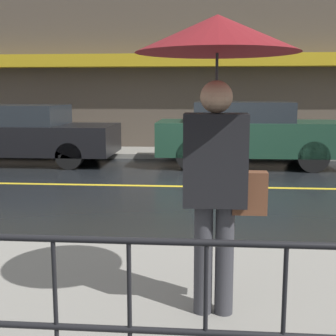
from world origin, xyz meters
name	(u,v)px	position (x,y,z in m)	size (l,w,h in m)	color
ground_plane	(186,187)	(0.00, 0.00, 0.00)	(80.00, 80.00, 0.00)	black
sidewalk_near	(156,305)	(0.00, -5.00, 0.06)	(28.00, 2.96, 0.12)	gray
sidewalk_far	(193,153)	(0.00, 4.36, 0.06)	(28.00, 1.68, 0.12)	gray
lane_marking	(186,186)	(0.00, 0.00, 0.00)	(25.20, 0.12, 0.01)	gold
building_storefront	(195,33)	(0.00, 5.33, 3.38)	(28.00, 0.85, 6.84)	#4C4238
railing_foreground	(129,298)	(0.00, -6.23, 0.68)	(12.00, 0.04, 0.88)	black
pedestrian	(217,77)	(0.45, -5.21, 1.82)	(1.11, 1.11, 2.10)	#333338
car_black	(21,134)	(-4.14, 2.56, 0.73)	(4.52, 1.86, 1.41)	black
car_dark_green	(248,133)	(1.32, 2.56, 0.78)	(4.24, 1.75, 1.50)	#193828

